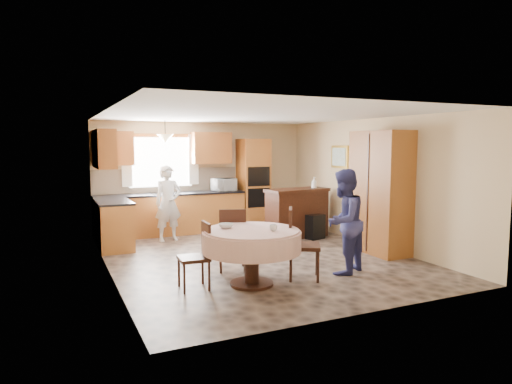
{
  "coord_description": "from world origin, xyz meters",
  "views": [
    {
      "loc": [
        -3.31,
        -7.21,
        2.0
      ],
      "look_at": [
        0.13,
        0.3,
        1.13
      ],
      "focal_mm": 32.0,
      "sensor_mm": 36.0,
      "label": 1
    }
  ],
  "objects": [
    {
      "name": "floor",
      "position": [
        0.0,
        0.0,
        0.0
      ],
      "size": [
        5.0,
        6.0,
        0.01
      ],
      "primitive_type": "cube",
      "color": "#715C4F",
      "rests_on": "ground"
    },
    {
      "name": "ceiling",
      "position": [
        0.0,
        0.0,
        2.5
      ],
      "size": [
        5.0,
        6.0,
        0.01
      ],
      "primitive_type": "cube",
      "color": "white",
      "rests_on": "wall_back"
    },
    {
      "name": "wall_back",
      "position": [
        0.0,
        3.0,
        1.25
      ],
      "size": [
        5.0,
        0.02,
        2.5
      ],
      "primitive_type": "cube",
      "color": "tan",
      "rests_on": "floor"
    },
    {
      "name": "wall_front",
      "position": [
        0.0,
        -3.0,
        1.25
      ],
      "size": [
        5.0,
        0.02,
        2.5
      ],
      "primitive_type": "cube",
      "color": "tan",
      "rests_on": "floor"
    },
    {
      "name": "wall_left",
      "position": [
        -2.5,
        0.0,
        1.25
      ],
      "size": [
        0.02,
        6.0,
        2.5
      ],
      "primitive_type": "cube",
      "color": "tan",
      "rests_on": "floor"
    },
    {
      "name": "wall_right",
      "position": [
        2.5,
        0.0,
        1.25
      ],
      "size": [
        0.02,
        6.0,
        2.5
      ],
      "primitive_type": "cube",
      "color": "tan",
      "rests_on": "floor"
    },
    {
      "name": "window",
      "position": [
        -1.0,
        2.98,
        1.6
      ],
      "size": [
        1.4,
        0.03,
        1.1
      ],
      "primitive_type": "cube",
      "color": "white",
      "rests_on": "wall_back"
    },
    {
      "name": "curtain_left",
      "position": [
        -1.75,
        2.93,
        1.65
      ],
      "size": [
        0.22,
        0.02,
        1.15
      ],
      "primitive_type": "cube",
      "color": "white",
      "rests_on": "wall_back"
    },
    {
      "name": "curtain_right",
      "position": [
        -0.25,
        2.93,
        1.65
      ],
      "size": [
        0.22,
        0.02,
        1.15
      ],
      "primitive_type": "cube",
      "color": "white",
      "rests_on": "wall_back"
    },
    {
      "name": "base_cab_back",
      "position": [
        -0.85,
        2.7,
        0.44
      ],
      "size": [
        3.3,
        0.6,
        0.88
      ],
      "primitive_type": "cube",
      "color": "orange",
      "rests_on": "floor"
    },
    {
      "name": "counter_back",
      "position": [
        -0.85,
        2.7,
        0.9
      ],
      "size": [
        3.3,
        0.64,
        0.04
      ],
      "primitive_type": "cube",
      "color": "black",
      "rests_on": "base_cab_back"
    },
    {
      "name": "base_cab_left",
      "position": [
        -2.2,
        1.8,
        0.44
      ],
      "size": [
        0.6,
        1.2,
        0.88
      ],
      "primitive_type": "cube",
      "color": "orange",
      "rests_on": "floor"
    },
    {
      "name": "counter_left",
      "position": [
        -2.2,
        1.8,
        0.9
      ],
      "size": [
        0.64,
        1.2,
        0.04
      ],
      "primitive_type": "cube",
      "color": "black",
      "rests_on": "base_cab_left"
    },
    {
      "name": "backsplash",
      "position": [
        -0.85,
        2.99,
        1.18
      ],
      "size": [
        3.3,
        0.02,
        0.55
      ],
      "primitive_type": "cube",
      "color": "beige",
      "rests_on": "wall_back"
    },
    {
      "name": "wall_cab_left",
      "position": [
        -2.05,
        2.83,
        1.91
      ],
      "size": [
        0.85,
        0.33,
        0.72
      ],
      "primitive_type": "cube",
      "color": "#AC5C2B",
      "rests_on": "wall_back"
    },
    {
      "name": "wall_cab_right",
      "position": [
        0.15,
        2.83,
        1.91
      ],
      "size": [
        0.9,
        0.33,
        0.72
      ],
      "primitive_type": "cube",
      "color": "#AC5C2B",
      "rests_on": "wall_back"
    },
    {
      "name": "wall_cab_side",
      "position": [
        -2.33,
        1.8,
        1.91
      ],
      "size": [
        0.33,
        1.2,
        0.72
      ],
      "primitive_type": "cube",
      "color": "#AC5C2B",
      "rests_on": "wall_left"
    },
    {
      "name": "oven_tower",
      "position": [
        1.15,
        2.69,
        1.06
      ],
      "size": [
        0.66,
        0.62,
        2.12
      ],
      "primitive_type": "cube",
      "color": "orange",
      "rests_on": "floor"
    },
    {
      "name": "oven_upper",
      "position": [
        1.15,
        2.38,
        1.25
      ],
      "size": [
        0.56,
        0.01,
        0.45
      ],
      "primitive_type": "cube",
      "color": "black",
      "rests_on": "oven_tower"
    },
    {
      "name": "oven_lower",
      "position": [
        1.15,
        2.38,
        0.75
      ],
      "size": [
        0.56,
        0.01,
        0.45
      ],
      "primitive_type": "cube",
      "color": "black",
      "rests_on": "oven_tower"
    },
    {
      "name": "pendant",
      "position": [
        -1.0,
        2.5,
        2.12
      ],
      "size": [
        0.36,
        0.36,
        0.18
      ],
      "primitive_type": "cone",
      "rotation": [
        3.14,
        0.0,
        0.0
      ],
      "color": "beige",
      "rests_on": "ceiling"
    },
    {
      "name": "sideboard",
      "position": [
        1.53,
        1.24,
        0.49
      ],
      "size": [
        1.44,
        0.75,
        0.99
      ],
      "primitive_type": "cube",
      "rotation": [
        0.0,
        0.0,
        0.13
      ],
      "color": "#3D1B10",
      "rests_on": "floor"
    },
    {
      "name": "space_heater",
      "position": [
        1.78,
        0.92,
        0.26
      ],
      "size": [
        0.43,
        0.35,
        0.52
      ],
      "primitive_type": "cube",
      "rotation": [
        0.0,
        0.0,
        0.24
      ],
      "color": "black",
      "rests_on": "floor"
    },
    {
      "name": "cupboard",
      "position": [
        2.22,
        -0.61,
        1.12
      ],
      "size": [
        0.59,
        1.17,
        2.24
      ],
      "primitive_type": "cube",
      "color": "orange",
      "rests_on": "floor"
    },
    {
      "name": "dining_table",
      "position": [
        -0.74,
        -1.43,
        0.62
      ],
      "size": [
        1.4,
        1.4,
        0.8
      ],
      "color": "#3D1B10",
      "rests_on": "floor"
    },
    {
      "name": "chair_left",
      "position": [
        -1.46,
        -1.27,
        0.51
      ],
      "size": [
        0.42,
        0.42,
        0.93
      ],
      "rotation": [
        0.0,
        0.0,
        -1.62
      ],
      "color": "#3D1B10",
      "rests_on": "floor"
    },
    {
      "name": "chair_back",
      "position": [
        -0.72,
        -0.66,
        0.55
      ],
      "size": [
        0.55,
        0.55,
        1.0
      ],
      "rotation": [
        0.0,
        0.0,
        2.81
      ],
      "color": "#3D1B10",
      "rests_on": "floor"
    },
    {
      "name": "chair_right",
      "position": [
        0.02,
        -1.43,
        0.58
      ],
      "size": [
        0.62,
        0.62,
        1.06
      ],
      "rotation": [
        0.0,
        0.0,
        1.05
      ],
      "color": "#3D1B10",
      "rests_on": "floor"
    },
    {
      "name": "framed_picture",
      "position": [
        2.47,
        1.04,
        1.72
      ],
      "size": [
        0.06,
        0.59,
        0.49
      ],
      "color": "gold",
      "rests_on": "wall_right"
    },
    {
      "name": "microwave",
      "position": [
        0.38,
        2.65,
        1.06
      ],
      "size": [
        0.57,
        0.43,
        0.29
      ],
      "primitive_type": "imported",
      "rotation": [
        0.0,
        0.0,
        0.17
      ],
      "color": "silver",
      "rests_on": "counter_back"
    },
    {
      "name": "person_sink",
      "position": [
        -1.08,
        2.03,
        0.78
      ],
      "size": [
        0.61,
        0.44,
        1.57
      ],
      "primitive_type": "imported",
      "rotation": [
        0.0,
        0.0,
        0.12
      ],
      "color": "silver",
      "rests_on": "floor"
    },
    {
      "name": "person_dining",
      "position": [
        0.8,
        -1.47,
        0.81
      ],
      "size": [
        0.99,
        0.92,
        1.62
      ],
      "primitive_type": "imported",
      "rotation": [
        0.0,
        0.0,
        3.64
      ],
      "color": "navy",
      "rests_on": "floor"
    },
    {
      "name": "bowl_sideboard",
      "position": [
        1.07,
        1.24,
        1.01
      ],
      "size": [
        0.28,
        0.28,
        0.06
      ],
      "primitive_type": "imported",
      "rotation": [
        0.0,
        0.0,
        -0.22
      ],
      "color": "#B2B2B2",
      "rests_on": "sideboard"
    },
    {
      "name": "bottle_sideboard",
      "position": [
        1.95,
        1.24,
        1.14
      ],
      "size": [
        0.13,
        0.13,
        0.3
      ],
      "primitive_type": "imported",
      "rotation": [
        0.0,
        0.0,
        0.12
      ],
      "color": "silver",
      "rests_on": "sideboard"
    },
    {
      "name": "cup_table",
      "position": [
        -0.5,
        -1.64,
        0.84
      ],
      "size": [
        0.13,
        0.13,
        0.09
      ],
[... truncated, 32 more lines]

